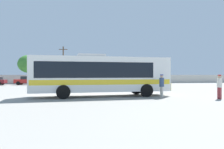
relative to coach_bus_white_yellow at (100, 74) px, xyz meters
The scene contains 9 objects.
ground_plane 10.79m from the coach_bus_white_yellow, 96.85° to the left, with size 300.00×300.00×0.00m, color gray.
perimeter_wall 25.53m from the coach_bus_white_yellow, 92.85° to the left, with size 80.00×0.30×1.72m, color beige.
coach_bus_white_yellow is the anchor object (origin of this frame).
attendant_by_bus_door 5.04m from the coach_bus_white_yellow, 23.17° to the right, with size 0.39×0.39×1.82m.
passenger_waiting_on_apron 9.17m from the coach_bus_white_yellow, 21.73° to the right, with size 0.48×0.48×1.80m.
parked_car_second_red 24.33m from the coach_bus_white_yellow, 114.60° to the left, with size 4.16×2.15×1.50m.
utility_pole_near 29.49m from the coach_bus_white_yellow, 98.64° to the left, with size 1.80×0.39×7.67m.
roadside_tree_midleft 32.63m from the coach_bus_white_yellow, 110.87° to the left, with size 4.42×4.42×5.90m.
roadside_tree_midright 30.34m from the coach_bus_white_yellow, 82.08° to the left, with size 3.50×3.50×5.69m.
Camera 1 is at (-0.78, -18.51, 1.82)m, focal length 35.18 mm.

